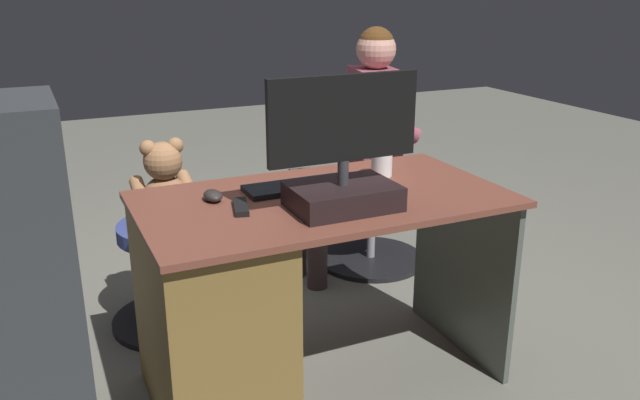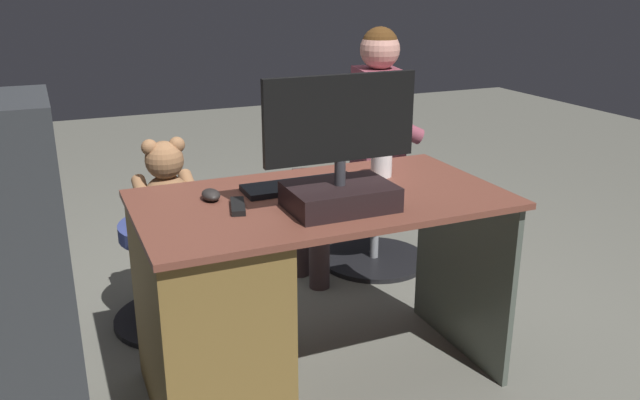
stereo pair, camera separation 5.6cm
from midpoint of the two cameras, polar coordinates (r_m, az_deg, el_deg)
The scene contains 12 objects.
ground_plane at distance 2.87m, azimuth -2.49°, elevation -11.25°, with size 10.00×10.00×0.00m, color #66665B.
desk at distance 2.27m, azimuth -6.86°, elevation -8.93°, with size 1.25×0.70×0.73m.
monitor at distance 2.09m, azimuth 2.51°, elevation 2.77°, with size 0.51×0.24×0.43m.
keyboard at distance 2.32m, azimuth -0.91°, elevation 1.26°, with size 0.42×0.14×0.02m, color black.
computer_mouse at distance 2.22m, azimuth -8.76°, elevation 0.45°, with size 0.06×0.10×0.04m, color #282523.
cup at distance 2.47m, azimuth 6.01°, elevation 3.14°, with size 0.08×0.08×0.09m, color white.
tv_remote at distance 2.13m, azimuth -6.41°, elevation -0.54°, with size 0.04×0.15×0.02m, color black.
notebook_binder at distance 2.20m, azimuth 2.21°, elevation 0.28°, with size 0.22×0.30×0.02m, color silver.
office_chair_teddy at distance 2.89m, azimuth -12.15°, elevation -5.60°, with size 0.54×0.54×0.46m.
teddy_bear at distance 2.78m, azimuth -12.71°, elevation 1.32°, with size 0.25×0.26×0.36m.
visitor_chair at distance 3.43m, azimuth 5.27°, elevation -1.48°, with size 0.56×0.56×0.46m.
person at distance 3.25m, azimuth 4.27°, elevation 5.87°, with size 0.60×0.55×1.22m.
Camera 2 is at (0.84, 2.34, 1.44)m, focal length 36.79 mm.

